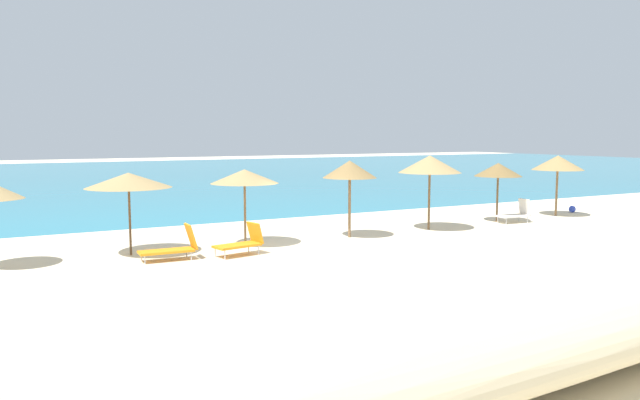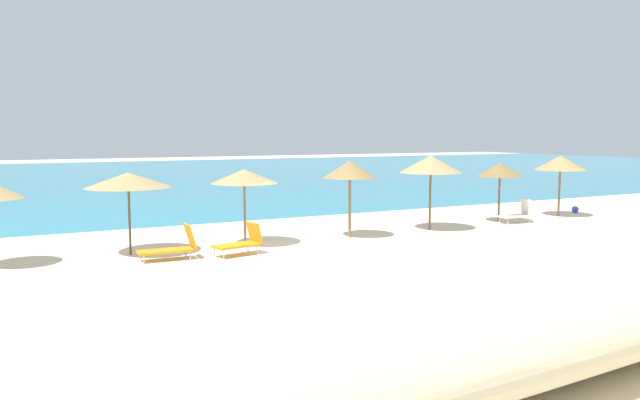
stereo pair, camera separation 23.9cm
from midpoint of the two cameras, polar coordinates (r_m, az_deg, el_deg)
The scene contains 13 objects.
ground_plane at distance 19.50m, azimuth -0.21°, elevation -4.85°, with size 160.00×160.00×0.00m, color beige.
sea_water at distance 56.12m, azimuth -19.05°, elevation 2.03°, with size 160.00×61.48×0.01m, color teal.
dune_ridge at distance 12.65m, azimuth 24.79°, elevation -7.45°, with size 44.13×4.19×1.74m, color beige.
beach_umbrella_2 at distance 19.63m, azimuth -17.70°, elevation 1.75°, with size 2.60×2.60×2.55m.
beach_umbrella_3 at distance 20.48m, azimuth -7.36°, elevation 2.18°, with size 2.26×2.26×2.56m.
beach_umbrella_4 at distance 21.97m, azimuth 2.47°, elevation 2.85°, with size 1.95×1.95×2.78m.
beach_umbrella_5 at distance 24.08m, azimuth 9.88°, elevation 3.30°, with size 2.42×2.42×2.90m.
beach_umbrella_6 at distance 26.90m, azimuth 15.97°, elevation 2.71°, with size 1.99×1.99×2.51m.
beach_umbrella_7 at distance 29.73m, azimuth 21.00°, elevation 3.24°, with size 2.28×2.28×2.76m.
lounge_chair_0 at distance 27.07m, azimuth 17.53°, elevation -1.18°, with size 1.44×0.68×0.99m.
lounge_chair_1 at distance 18.75m, azimuth -13.80°, elevation -4.25°, with size 1.70×0.66×1.05m.
lounge_chair_2 at distance 19.11m, azimuth -7.59°, elevation -3.88°, with size 1.59×0.94×0.98m.
beach_ball at distance 31.52m, azimuth 22.18°, elevation -0.79°, with size 0.32×0.32×0.32m, color blue.
Camera 1 is at (-9.13, -16.82, 3.73)m, focal length 34.45 mm.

